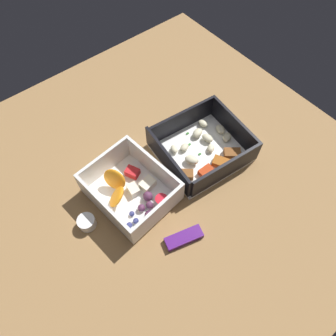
# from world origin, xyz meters

# --- Properties ---
(table_surface) EXTENTS (0.80, 0.80, 0.02)m
(table_surface) POSITION_xyz_m (0.00, 0.00, 0.01)
(table_surface) COLOR #9E7547
(table_surface) RESTS_ON ground
(pasta_container) EXTENTS (0.19, 0.17, 0.06)m
(pasta_container) POSITION_xyz_m (-0.10, 0.02, 0.04)
(pasta_container) COLOR white
(pasta_container) RESTS_ON table_surface
(fruit_bowl) EXTENTS (0.15, 0.17, 0.06)m
(fruit_bowl) POSITION_xyz_m (0.08, 0.00, 0.04)
(fruit_bowl) COLOR white
(fruit_bowl) RESTS_ON table_surface
(candy_bar) EXTENTS (0.07, 0.04, 0.01)m
(candy_bar) POSITION_xyz_m (0.06, 0.13, 0.03)
(candy_bar) COLOR #51197A
(candy_bar) RESTS_ON table_surface
(paper_cup_liner) EXTENTS (0.03, 0.03, 0.02)m
(paper_cup_liner) POSITION_xyz_m (0.18, -0.00, 0.03)
(paper_cup_liner) COLOR white
(paper_cup_liner) RESTS_ON table_surface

